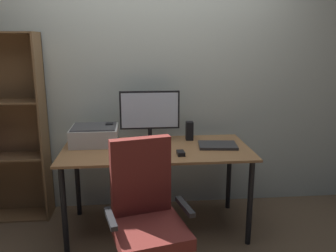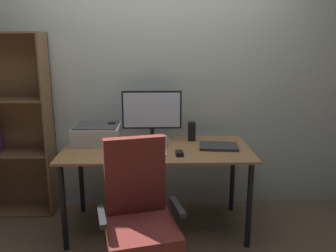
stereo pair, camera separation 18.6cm
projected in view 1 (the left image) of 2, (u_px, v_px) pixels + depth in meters
The scene contains 13 objects.
ground_plane at pixel (157, 227), 3.08m from camera, with size 12.00×12.00×0.00m, color brown.
back_wall at pixel (152, 75), 3.31m from camera, with size 6.40×0.10×2.60m, color beige.
desk at pixel (156, 157), 2.93m from camera, with size 1.57×0.75×0.74m.
monitor at pixel (150, 113), 3.07m from camera, with size 0.53×0.20×0.45m.
keyboard at pixel (149, 154), 2.72m from camera, with size 0.29×0.11×0.02m, color #B7BABC.
mouse at pixel (181, 153), 2.73m from camera, with size 0.06×0.10×0.03m, color black.
coffee_mug at pixel (161, 141), 2.94m from camera, with size 0.10×0.09×0.09m.
laptop at pixel (217, 145), 2.96m from camera, with size 0.32×0.23×0.02m, color #2D2D30.
speaker_left at pixel (110, 133), 3.07m from camera, with size 0.06×0.07×0.17m, color black.
speaker_right at pixel (189, 131), 3.14m from camera, with size 0.06×0.07×0.17m, color black.
printer at pixel (95, 135), 3.01m from camera, with size 0.40×0.34×0.16m.
office_chair at pixel (147, 225), 2.23m from camera, with size 0.57×0.56×1.01m.
bookshelf at pixel (2, 131), 3.13m from camera, with size 0.70×0.28×1.69m.
Camera 1 is at (-0.16, -2.78, 1.61)m, focal length 37.01 mm.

